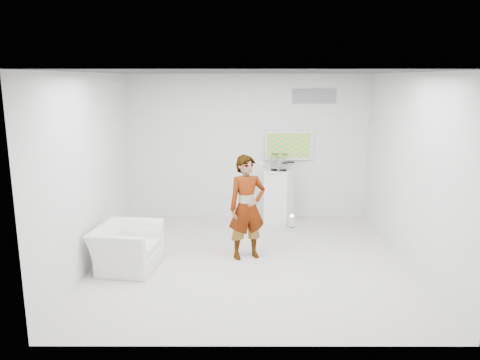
{
  "coord_description": "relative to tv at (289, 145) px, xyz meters",
  "views": [
    {
      "loc": [
        -0.15,
        -7.17,
        2.91
      ],
      "look_at": [
        -0.16,
        0.6,
        1.21
      ],
      "focal_mm": 35.0,
      "sensor_mm": 36.0,
      "label": 1
    }
  ],
  "objects": [
    {
      "name": "pedestal",
      "position": [
        -0.22,
        -0.35,
        -1.0
      ],
      "size": [
        0.7,
        0.7,
        1.1
      ],
      "primitive_type": "cube",
      "rotation": [
        0.0,
        0.0,
        -0.4
      ],
      "color": "silver",
      "rests_on": "room"
    },
    {
      "name": "floor_uplight",
      "position": [
        0.0,
        -0.87,
        -1.4
      ],
      "size": [
        0.25,
        0.25,
        0.3
      ],
      "primitive_type": "cylinder",
      "rotation": [
        0.0,
        0.0,
        -0.33
      ],
      "color": "white",
      "rests_on": "room"
    },
    {
      "name": "person",
      "position": [
        -0.9,
        -2.3,
        -0.69
      ],
      "size": [
        0.72,
        0.59,
        1.71
      ],
      "primitive_type": "imported",
      "rotation": [
        0.0,
        0.0,
        0.33
      ],
      "color": "silver",
      "rests_on": "room"
    },
    {
      "name": "armchair",
      "position": [
        -2.77,
        -2.75,
        -1.21
      ],
      "size": [
        1.06,
        1.17,
        0.68
      ],
      "primitive_type": "imported",
      "rotation": [
        0.0,
        0.0,
        1.42
      ],
      "color": "silver",
      "rests_on": "room"
    },
    {
      "name": "logo_decal",
      "position": [
        0.5,
        0.04,
        1.0
      ],
      "size": [
        0.9,
        0.02,
        0.3
      ],
      "primitive_type": "cube",
      "color": "slate",
      "rests_on": "room"
    },
    {
      "name": "tv",
      "position": [
        0.0,
        0.0,
        0.0
      ],
      "size": [
        1.0,
        0.08,
        0.6
      ],
      "primitive_type": "cube",
      "color": "silver",
      "rests_on": "room"
    },
    {
      "name": "wii_remote",
      "position": [
        -0.71,
        -2.08,
        -0.01
      ],
      "size": [
        0.13,
        0.14,
        0.04
      ],
      "primitive_type": "cube",
      "rotation": [
        0.0,
        0.0,
        0.76
      ],
      "color": "silver",
      "rests_on": "person"
    },
    {
      "name": "vitrine",
      "position": [
        -0.22,
        -0.35,
        -0.29
      ],
      "size": [
        0.36,
        0.36,
        0.31
      ],
      "primitive_type": "cube",
      "rotation": [
        0.0,
        0.0,
        -0.15
      ],
      "color": "silver",
      "rests_on": "pedestal"
    },
    {
      "name": "console",
      "position": [
        -0.22,
        -0.35,
        -0.33
      ],
      "size": [
        0.09,
        0.18,
        0.24
      ],
      "primitive_type": "cube",
      "rotation": [
        0.0,
        0.0,
        -0.19
      ],
      "color": "silver",
      "rests_on": "pedestal"
    },
    {
      "name": "room",
      "position": [
        -0.85,
        -2.45,
        -0.05
      ],
      "size": [
        5.01,
        5.01,
        3.0
      ],
      "color": "#B8B5A8",
      "rests_on": "ground"
    }
  ]
}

